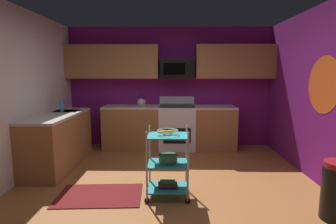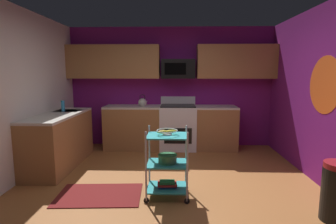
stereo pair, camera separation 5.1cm
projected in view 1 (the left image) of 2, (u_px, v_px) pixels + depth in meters
floor at (167, 191)px, 3.73m from camera, size 4.40×4.80×0.04m
wall_back at (170, 87)px, 5.95m from camera, size 4.52×0.06×2.60m
wall_left at (1, 97)px, 3.59m from camera, size 0.06×4.80×2.60m
wall_flower_decal at (323, 85)px, 3.76m from camera, size 0.00×0.82×0.82m
counter_run at (132, 131)px, 5.31m from camera, size 3.60×2.32×0.92m
oven_range at (177, 126)px, 5.74m from camera, size 0.76×0.65×1.10m
upper_cabinets at (168, 62)px, 5.67m from camera, size 4.40×0.33×0.70m
microwave at (177, 69)px, 5.67m from camera, size 0.70×0.39×0.40m
rolling_cart at (168, 163)px, 3.48m from camera, size 0.58×0.43×0.91m
fruit_bowl at (168, 131)px, 3.42m from camera, size 0.27×0.27×0.07m
mixing_bowl_large at (168, 158)px, 3.47m from camera, size 0.25×0.25×0.11m
book_stack at (168, 184)px, 3.52m from camera, size 0.26×0.17×0.08m
kettle at (141, 102)px, 5.68m from camera, size 0.21×0.18×0.26m
dish_soap_bottle at (62, 106)px, 4.84m from camera, size 0.06×0.06×0.20m
floor_rug at (100, 195)px, 3.56m from camera, size 1.14×0.76×0.01m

